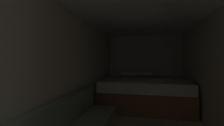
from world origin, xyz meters
TOP-DOWN VIEW (x-y plane):
  - wall_back at (0.00, 4.95)m, footprint 2.51×0.05m
  - wall_left at (-1.23, 2.15)m, footprint 0.05×5.55m
  - ceiling_slab at (0.00, 2.15)m, footprint 2.51×5.55m
  - bed at (0.00, 4.01)m, footprint 2.29×1.77m

SIDE VIEW (x-z plane):
  - bed at x=0.00m, z-range -0.08..0.87m
  - wall_back at x=0.00m, z-range 0.00..2.13m
  - wall_left at x=-1.23m, z-range 0.00..2.13m
  - ceiling_slab at x=0.00m, z-range 2.13..2.18m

